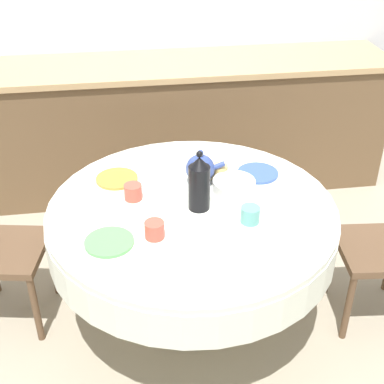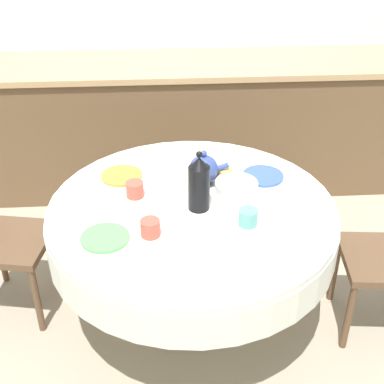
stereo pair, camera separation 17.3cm
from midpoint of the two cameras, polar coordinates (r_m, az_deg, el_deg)
name	(u,v)px [view 2 (the right image)]	position (r m, az deg, el deg)	size (l,w,h in m)	color
ground_plane	(192,317)	(3.01, 1.69, -13.27)	(12.00, 12.00, 0.00)	#9E937F
kitchen_counter	(179,125)	(3.94, -0.12, 7.14)	(3.24, 0.64, 0.95)	brown
dining_table	(192,227)	(2.61, 1.90, -3.79)	(1.39, 1.39, 0.73)	brown
plate_near_left	(105,238)	(2.34, -7.18, -4.92)	(0.21, 0.21, 0.01)	#5BA85B
cup_near_left	(150,228)	(2.33, -2.36, -3.90)	(0.09, 0.09, 0.08)	#CC4C3D
plate_near_right	(263,250)	(2.29, 9.79, -6.22)	(0.21, 0.21, 0.01)	white
cup_near_right	(248,217)	(2.42, 8.05, -2.74)	(0.09, 0.09, 0.08)	#5BA39E
plate_far_left	(122,176)	(2.78, -5.76, 1.71)	(0.21, 0.21, 0.01)	orange
cup_far_left	(135,189)	(2.60, -4.23, 0.24)	(0.09, 0.09, 0.08)	#CC4C3D
plate_far_right	(263,176)	(2.80, 9.33, 1.66)	(0.21, 0.21, 0.01)	#3856AD
cup_far_right	(223,173)	(2.74, 5.17, 1.95)	(0.09, 0.09, 0.08)	#DBB766
coffee_carafe	(199,184)	(2.46, 2.76, 0.83)	(0.10, 0.10, 0.30)	black
teapot	(204,169)	(2.67, 3.13, 2.39)	(0.20, 0.15, 0.19)	#33478E
fruit_bowl	(236,188)	(2.64, 6.61, 0.42)	(0.21, 0.21, 0.06)	silver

